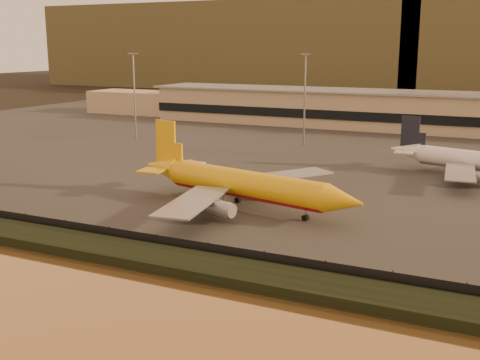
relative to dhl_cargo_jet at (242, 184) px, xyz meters
name	(u,v)px	position (x,y,z in m)	size (l,w,h in m)	color
ground	(192,225)	(-2.85, -12.24, -4.33)	(900.00, 900.00, 0.00)	black
embankment	(128,253)	(-2.85, -29.24, -3.63)	(320.00, 7.00, 1.40)	black
tarmac	(352,141)	(-2.85, 82.76, -4.23)	(320.00, 220.00, 0.20)	#2D2D2D
perimeter_fence	(145,241)	(-2.85, -25.24, -3.03)	(300.00, 0.05, 2.20)	black
terminal_building	(336,108)	(-17.37, 113.31, 1.92)	(202.00, 25.00, 12.60)	tan
apron_light_masts	(392,94)	(12.15, 62.76, 11.37)	(152.20, 12.20, 25.40)	slate
distant_hills	(423,40)	(-23.59, 327.76, 27.06)	(470.00, 160.00, 70.00)	brown
dhl_cargo_jet	(242,184)	(0.00, 0.00, 0.00)	(45.99, 44.26, 13.83)	#E6AB0C
gse_vehicle_yellow	(271,182)	(-1.55, 17.09, -3.24)	(3.94, 1.77, 1.77)	#E6AB0C
gse_vehicle_white	(196,166)	(-23.00, 24.21, -3.17)	(4.27, 1.92, 1.92)	white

